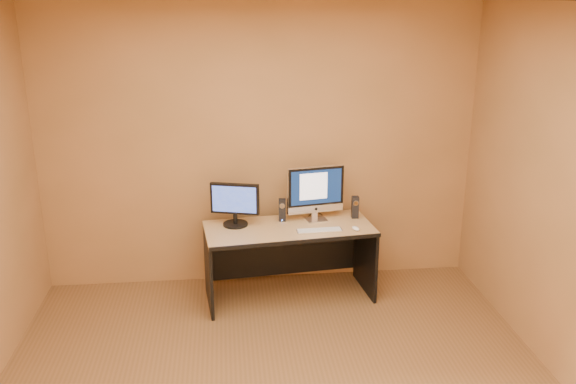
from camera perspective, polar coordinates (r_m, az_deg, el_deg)
name	(u,v)px	position (r m, az deg, el deg)	size (l,w,h in m)	color
walls	(281,226)	(3.70, -0.68, -3.22)	(4.00, 4.00, 2.60)	#A36F41
ceiling	(280,2)	(3.44, -0.76, 17.36)	(4.00, 4.00, 0.00)	white
desk	(289,262)	(5.51, 0.11, -6.60)	(1.47, 0.64, 0.68)	tan
imac	(317,194)	(5.47, 2.68, -0.14)	(0.53, 0.19, 0.51)	silver
second_monitor	(235,205)	(5.38, -4.99, -1.18)	(0.44, 0.22, 0.39)	black
speaker_left	(282,210)	(5.50, -0.54, -1.70)	(0.06, 0.07, 0.20)	black
speaker_right	(355,207)	(5.60, 6.29, -1.42)	(0.06, 0.07, 0.20)	black
keyboard	(319,230)	(5.29, 2.96, -3.60)	(0.40, 0.11, 0.02)	silver
mouse	(356,228)	(5.34, 6.36, -3.40)	(0.05, 0.09, 0.03)	white
cable_a	(321,214)	(5.68, 3.10, -2.10)	(0.01, 0.01, 0.20)	black
cable_b	(310,215)	(5.67, 2.09, -2.14)	(0.01, 0.01, 0.17)	black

